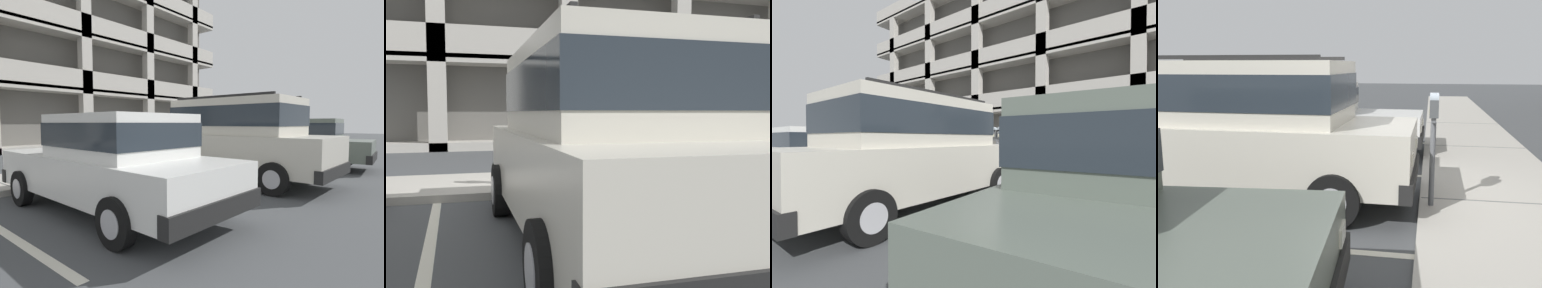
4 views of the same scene
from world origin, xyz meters
The scene contains 6 objects.
ground_plane centered at (0.00, 0.00, -0.05)m, with size 80.00×80.00×0.10m.
sidewalk centered at (0.00, 1.30, 0.06)m, with size 40.00×2.20×0.12m.
parking_stall_lines centered at (1.63, -1.40, 0.00)m, with size 13.18×4.80×0.01m.
silver_suv centered at (0.08, -2.26, 1.09)m, with size 2.06×4.80×2.03m.
red_sedan centered at (-3.42, -2.18, 0.82)m, with size 1.90×4.51×1.54m.
parking_meter_near centered at (0.30, 0.35, 1.20)m, with size 0.35×0.12×1.45m.
Camera 4 is at (5.73, 0.30, 1.91)m, focal length 40.00 mm.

